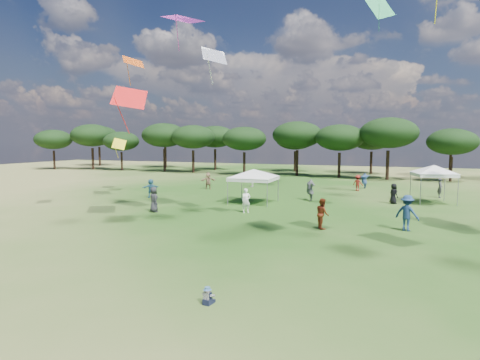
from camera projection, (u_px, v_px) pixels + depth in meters
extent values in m
plane|color=#2A5319|center=(182.00, 346.00, 9.29)|extent=(140.00, 140.00, 0.00)
cylinder|color=black|center=(54.00, 160.00, 66.96)|extent=(0.35, 0.35, 3.09)
ellipsoid|color=black|center=(53.00, 139.00, 66.63)|extent=(6.01, 6.01, 3.24)
cylinder|color=black|center=(93.00, 159.00, 66.56)|extent=(0.40, 0.40, 3.51)
ellipsoid|color=black|center=(92.00, 135.00, 66.18)|extent=(6.82, 6.82, 3.68)
cylinder|color=black|center=(122.00, 161.00, 64.44)|extent=(0.33, 0.33, 2.92)
ellipsoid|color=black|center=(121.00, 141.00, 64.12)|extent=(5.67, 5.67, 3.06)
cylinder|color=black|center=(165.00, 160.00, 61.69)|extent=(0.40, 0.40, 3.49)
ellipsoid|color=black|center=(164.00, 135.00, 61.31)|extent=(6.79, 6.79, 3.66)
cylinder|color=black|center=(193.00, 162.00, 59.55)|extent=(0.38, 0.38, 3.32)
ellipsoid|color=black|center=(193.00, 137.00, 59.19)|extent=(6.44, 6.44, 3.47)
cylinder|color=black|center=(244.00, 164.00, 55.81)|extent=(0.36, 0.36, 3.14)
ellipsoid|color=black|center=(244.00, 139.00, 55.47)|extent=(6.11, 6.11, 3.29)
cylinder|color=black|center=(297.00, 163.00, 54.57)|extent=(0.40, 0.40, 3.46)
ellipsoid|color=black|center=(297.00, 135.00, 54.20)|extent=(6.73, 6.73, 3.63)
cylinder|color=black|center=(339.00, 165.00, 51.36)|extent=(0.37, 0.37, 3.21)
ellipsoid|color=black|center=(340.00, 138.00, 51.01)|extent=(6.24, 6.24, 3.36)
cylinder|color=black|center=(387.00, 165.00, 48.78)|extent=(0.41, 0.41, 3.56)
ellipsoid|color=black|center=(389.00, 133.00, 48.40)|extent=(6.91, 6.91, 3.73)
cylinder|color=black|center=(451.00, 169.00, 46.57)|extent=(0.33, 0.33, 2.88)
ellipsoid|color=black|center=(452.00, 142.00, 46.26)|extent=(5.60, 5.60, 3.02)
cylinder|color=black|center=(100.00, 156.00, 76.85)|extent=(0.41, 0.41, 3.56)
ellipsoid|color=black|center=(99.00, 136.00, 76.46)|extent=(6.92, 6.92, 3.73)
cylinder|color=black|center=(165.00, 157.00, 71.18)|extent=(0.41, 0.41, 3.62)
ellipsoid|color=black|center=(165.00, 135.00, 70.79)|extent=(7.03, 7.03, 3.79)
cylinder|color=black|center=(215.00, 160.00, 65.42)|extent=(0.39, 0.39, 3.37)
ellipsoid|color=black|center=(215.00, 137.00, 65.05)|extent=(6.54, 6.54, 3.53)
cylinder|color=black|center=(295.00, 161.00, 62.31)|extent=(0.36, 0.36, 3.11)
ellipsoid|color=black|center=(295.00, 139.00, 61.98)|extent=(6.05, 6.05, 3.26)
cylinder|color=black|center=(371.00, 163.00, 57.41)|extent=(0.37, 0.37, 3.20)
ellipsoid|color=black|center=(372.00, 138.00, 57.06)|extent=(6.21, 6.21, 3.35)
cylinder|color=black|center=(450.00, 166.00, 52.65)|extent=(0.34, 0.34, 2.99)
ellipsoid|color=black|center=(451.00, 140.00, 52.33)|extent=(5.81, 5.81, 3.13)
cylinder|color=gray|center=(228.00, 192.00, 29.70)|extent=(0.06, 0.06, 1.92)
cylinder|color=gray|center=(267.00, 194.00, 28.65)|extent=(0.06, 0.06, 1.92)
cylinder|color=gray|center=(242.00, 187.00, 32.56)|extent=(0.06, 0.06, 1.92)
cylinder|color=gray|center=(278.00, 189.00, 31.51)|extent=(0.06, 0.06, 1.92)
cube|color=white|center=(254.00, 179.00, 30.51)|extent=(3.30, 3.30, 0.25)
pyramid|color=white|center=(254.00, 169.00, 30.44)|extent=(6.55, 6.55, 0.60)
cylinder|color=gray|center=(421.00, 190.00, 29.43)|extent=(0.06, 0.06, 2.24)
cylinder|color=gray|center=(458.00, 191.00, 29.09)|extent=(0.06, 0.06, 2.24)
cylinder|color=gray|center=(410.00, 186.00, 31.98)|extent=(0.06, 0.06, 2.24)
cylinder|color=gray|center=(445.00, 187.00, 31.65)|extent=(0.06, 0.06, 2.24)
cube|color=white|center=(434.00, 175.00, 30.43)|extent=(3.34, 3.34, 0.25)
pyramid|color=white|center=(434.00, 165.00, 30.36)|extent=(5.42, 5.42, 0.60)
cube|color=#151A31|center=(208.00, 302.00, 11.64)|extent=(0.25, 0.25, 0.17)
cube|color=#151A31|center=(208.00, 301.00, 11.82)|extent=(0.10, 0.21, 0.09)
cube|color=#151A31|center=(213.00, 302.00, 11.75)|extent=(0.10, 0.21, 0.09)
cube|color=white|center=(207.00, 296.00, 11.62)|extent=(0.23, 0.17, 0.22)
cylinder|color=white|center=(205.00, 294.00, 11.74)|extent=(0.10, 0.22, 0.13)
cylinder|color=white|center=(213.00, 296.00, 11.61)|extent=(0.10, 0.22, 0.13)
sphere|color=#E0B293|center=(207.00, 290.00, 11.61)|extent=(0.15, 0.15, 0.15)
cone|color=#5596C6|center=(207.00, 289.00, 11.61)|extent=(0.25, 0.25, 0.03)
cylinder|color=#5596C6|center=(207.00, 288.00, 11.60)|extent=(0.16, 0.16, 0.07)
imported|color=white|center=(251.00, 178.00, 41.30)|extent=(0.85, 0.98, 1.73)
imported|color=#27272B|center=(154.00, 199.00, 26.66)|extent=(0.98, 0.95, 1.70)
imported|color=black|center=(394.00, 194.00, 30.21)|extent=(0.86, 0.89, 1.54)
imported|color=white|center=(246.00, 201.00, 26.48)|extent=(0.70, 0.66, 1.61)
imported|color=#414246|center=(310.00, 190.00, 31.74)|extent=(1.47, 2.16, 1.73)
imported|color=#943318|center=(322.00, 214.00, 21.63)|extent=(0.92, 1.00, 1.66)
imported|color=navy|center=(364.00, 181.00, 39.98)|extent=(1.18, 1.96, 1.55)
imported|color=#2A5E7E|center=(151.00, 188.00, 33.56)|extent=(1.27, 1.43, 1.57)
imported|color=maroon|center=(358.00, 183.00, 37.92)|extent=(1.12, 0.86, 1.53)
imported|color=#996F53|center=(208.00, 181.00, 39.42)|extent=(1.52, 1.29, 1.65)
imported|color=#353439|center=(440.00, 188.00, 33.43)|extent=(0.42, 0.62, 1.65)
imported|color=navy|center=(407.00, 213.00, 21.10)|extent=(1.41, 1.13, 1.91)
plane|color=#90247C|center=(183.00, 19.00, 21.20)|extent=(2.10, 1.89, 1.17)
plane|color=yellow|center=(119.00, 144.00, 37.54)|extent=(1.68, 1.88, 1.21)
plane|color=#D35011|center=(133.00, 62.00, 28.12)|extent=(2.33, 2.59, 1.20)
plane|color=#20A056|center=(380.00, 7.00, 34.18)|extent=(2.95, 1.95, 2.65)
plane|color=white|center=(214.00, 55.00, 24.04)|extent=(2.29, 2.51, 1.40)
plane|color=red|center=(130.00, 97.00, 21.84)|extent=(2.76, 2.92, 1.53)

